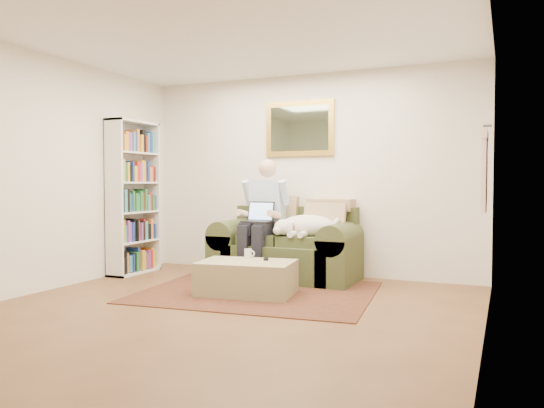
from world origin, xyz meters
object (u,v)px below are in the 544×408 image
Objects in this scene: sofa at (286,254)px; coffee_mug at (248,253)px; sleeping_dog at (308,226)px; seated_man at (261,219)px; laptop at (259,217)px; bookshelf at (133,197)px; ottoman at (247,278)px.

coffee_mug is at bearing -98.37° from sofa.
coffee_mug is (-0.12, -0.82, 0.10)m from sofa.
seated_man is at bearing -172.87° from sleeping_dog.
sofa is 5.15× the size of laptop.
sofa is 0.88× the size of bookshelf.
seated_man reaches higher than sofa.
sleeping_dog reaches higher than ottoman.
laptop is 0.47× the size of sleeping_dog.
laptop is at bearing -90.00° from seated_man.
bookshelf is at bearing -171.59° from seated_man.
laptop is at bearing -166.36° from sleeping_dog.
coffee_mug is 0.05× the size of bookshelf.
seated_man is (-0.27, -0.16, 0.44)m from sofa.
bookshelf is (-1.98, 0.63, 0.82)m from ottoman.
sofa is 0.59m from laptop.
ottoman is at bearing -66.75° from coffee_mug.
ottoman is 0.34m from coffee_mug.
coffee_mug is (0.14, -0.66, -0.33)m from seated_man.
laptop is at bearing -138.98° from sofa.
sofa reaches higher than coffee_mug.
bookshelf is (-2.00, -0.42, 0.69)m from sofa.
ottoman is at bearing -74.62° from seated_man.
laptop is (-0.27, -0.23, 0.47)m from sofa.
bookshelf is (-1.74, -0.19, 0.22)m from laptop.
laptop is 0.61m from sleeping_dog.
sleeping_dog is 2.37m from bookshelf.
sofa reaches higher than sleeping_dog.
seated_man is 0.75m from coffee_mug.
laptop is 0.17× the size of bookshelf.
ottoman is 0.49× the size of bookshelf.
sofa is 0.83m from coffee_mug.
laptop reaches higher than ottoman.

